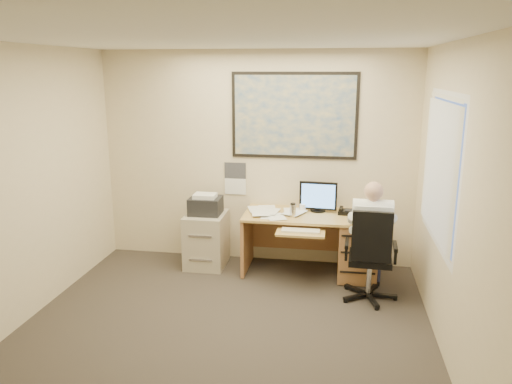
% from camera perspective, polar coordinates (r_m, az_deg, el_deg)
% --- Properties ---
extents(room_shell, '(4.00, 4.50, 2.70)m').
position_cam_1_polar(room_shell, '(4.22, -4.91, -1.39)').
color(room_shell, '#322C27').
rests_on(room_shell, ground).
extents(desk, '(1.60, 0.97, 1.12)m').
position_cam_1_polar(desk, '(6.18, 9.25, -5.36)').
color(desk, tan).
rests_on(desk, ground).
extents(world_map, '(1.56, 0.03, 1.06)m').
position_cam_1_polar(world_map, '(6.22, 4.38, 8.68)').
color(world_map, '#1E4C93').
rests_on(world_map, room_shell).
extents(wall_calendar, '(0.28, 0.01, 0.42)m').
position_cam_1_polar(wall_calendar, '(6.46, -2.39, 1.54)').
color(wall_calendar, white).
rests_on(wall_calendar, room_shell).
extents(window_blinds, '(0.06, 1.40, 1.30)m').
position_cam_1_polar(window_blinds, '(4.93, 20.36, 2.38)').
color(window_blinds, beige).
rests_on(window_blinds, room_shell).
extents(filing_cabinet, '(0.49, 0.59, 0.95)m').
position_cam_1_polar(filing_cabinet, '(6.41, -5.69, -4.87)').
color(filing_cabinet, '#B2A78F').
rests_on(filing_cabinet, ground).
extents(office_chair, '(0.66, 0.66, 1.05)m').
position_cam_1_polar(office_chair, '(5.61, 12.87, -9.05)').
color(office_chair, black).
rests_on(office_chair, ground).
extents(person, '(0.55, 0.77, 1.31)m').
position_cam_1_polar(person, '(5.56, 12.99, -5.44)').
color(person, white).
rests_on(person, office_chair).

